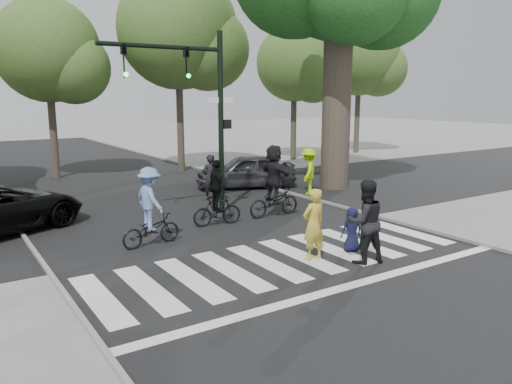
% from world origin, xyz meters
% --- Properties ---
extents(ground, '(120.00, 120.00, 0.00)m').
position_xyz_m(ground, '(0.00, 0.00, 0.00)').
color(ground, gray).
rests_on(ground, ground).
extents(road_stem, '(10.00, 70.00, 0.01)m').
position_xyz_m(road_stem, '(0.00, 5.00, 0.01)').
color(road_stem, black).
rests_on(road_stem, ground).
extents(road_cross, '(70.00, 10.00, 0.01)m').
position_xyz_m(road_cross, '(0.00, 8.00, 0.01)').
color(road_cross, black).
rests_on(road_cross, ground).
extents(curb_left, '(0.10, 70.00, 0.10)m').
position_xyz_m(curb_left, '(-5.05, 5.00, 0.05)').
color(curb_left, gray).
rests_on(curb_left, ground).
extents(curb_right, '(0.10, 70.00, 0.10)m').
position_xyz_m(curb_right, '(5.05, 5.00, 0.05)').
color(curb_right, gray).
rests_on(curb_right, ground).
extents(crosswalk, '(10.00, 3.85, 0.01)m').
position_xyz_m(crosswalk, '(0.00, 0.66, 0.01)').
color(crosswalk, silver).
rests_on(crosswalk, ground).
extents(traffic_signal, '(4.45, 0.29, 6.00)m').
position_xyz_m(traffic_signal, '(0.35, 6.20, 3.90)').
color(traffic_signal, black).
rests_on(traffic_signal, ground).
extents(bg_tree_2, '(5.04, 4.80, 8.40)m').
position_xyz_m(bg_tree_2, '(-1.76, 16.62, 5.78)').
color(bg_tree_2, brown).
rests_on(bg_tree_2, ground).
extents(bg_tree_3, '(6.30, 6.00, 10.20)m').
position_xyz_m(bg_tree_3, '(4.31, 15.27, 6.94)').
color(bg_tree_3, brown).
rests_on(bg_tree_3, ground).
extents(bg_tree_4, '(4.83, 4.60, 8.15)m').
position_xyz_m(bg_tree_4, '(12.23, 16.12, 5.64)').
color(bg_tree_4, brown).
rests_on(bg_tree_4, ground).
extents(bg_tree_5, '(5.67, 5.40, 9.30)m').
position_xyz_m(bg_tree_5, '(18.27, 16.69, 6.36)').
color(bg_tree_5, brown).
rests_on(bg_tree_5, ground).
extents(pedestrian_woman, '(0.67, 0.46, 1.77)m').
position_xyz_m(pedestrian_woman, '(0.57, 0.57, 0.89)').
color(pedestrian_woman, gold).
rests_on(pedestrian_woman, ground).
extents(pedestrian_child, '(0.64, 0.49, 1.16)m').
position_xyz_m(pedestrian_child, '(1.82, 0.54, 0.58)').
color(pedestrian_child, '#121333').
rests_on(pedestrian_child, ground).
extents(pedestrian_adult, '(1.14, 0.99, 2.02)m').
position_xyz_m(pedestrian_adult, '(1.46, -0.26, 1.01)').
color(pedestrian_adult, black).
rests_on(pedestrian_adult, ground).
extents(cyclist_left, '(1.74, 1.16, 2.12)m').
position_xyz_m(cyclist_left, '(-2.30, 3.84, 0.92)').
color(cyclist_left, black).
rests_on(cyclist_left, ground).
extents(cyclist_mid, '(1.60, 0.99, 2.04)m').
position_xyz_m(cyclist_mid, '(0.19, 4.72, 0.84)').
color(cyclist_mid, black).
rests_on(cyclist_mid, ground).
extents(cyclist_right, '(1.89, 1.76, 2.38)m').
position_xyz_m(cyclist_right, '(2.35, 4.73, 1.06)').
color(cyclist_right, black).
rests_on(cyclist_right, ground).
extents(car_grey, '(4.61, 3.19, 1.46)m').
position_xyz_m(car_grey, '(4.30, 9.65, 0.73)').
color(car_grey, '#303036').
rests_on(car_grey, ground).
extents(bystander_hivis, '(1.36, 1.34, 1.87)m').
position_xyz_m(bystander_hivis, '(5.69, 7.06, 0.94)').
color(bystander_hivis, '#A4E604').
rests_on(bystander_hivis, ground).
extents(bystander_dark, '(0.64, 0.43, 1.74)m').
position_xyz_m(bystander_dark, '(1.83, 8.23, 0.87)').
color(bystander_dark, black).
rests_on(bystander_dark, ground).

